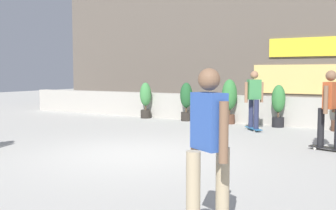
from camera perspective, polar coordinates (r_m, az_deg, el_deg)
name	(u,v)px	position (r m, az deg, el deg)	size (l,w,h in m)	color
ground_plane	(131,155)	(8.04, -5.37, -7.17)	(48.00, 48.00, 0.00)	#B2AFA8
planter_wall	(236,109)	(13.28, 9.72, -0.55)	(18.00, 0.40, 0.90)	#B2ADA3
building_backdrop	(270,34)	(17.11, 14.55, 9.91)	(20.00, 2.08, 6.50)	#60564C
potted_plant_0	(146,98)	(14.33, -3.25, 0.95)	(0.41, 0.41, 1.29)	#2D2823
potted_plant_1	(186,100)	(13.49, 2.65, 0.78)	(0.42, 0.42, 1.31)	#2D2823
potted_plant_2	(229,98)	(12.85, 8.85, 0.97)	(0.48, 0.48, 1.44)	brown
potted_plant_3	(278,104)	(12.38, 15.63, 0.16)	(0.41, 0.41, 1.28)	black
skater_far_left	(254,98)	(11.45, 12.29, 1.04)	(0.68, 0.73, 1.70)	#266699
skater_mid_plaza	(330,107)	(8.94, 22.33, -0.21)	(0.82, 0.55, 1.70)	black
skater_foreground	(209,145)	(3.93, 5.87, -5.73)	(0.57, 0.79, 1.70)	#266699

